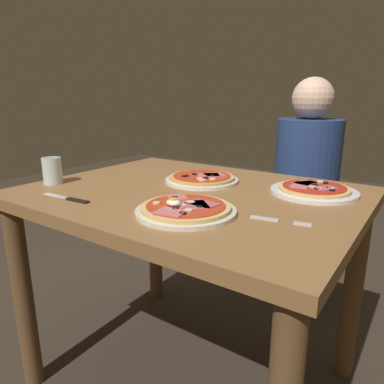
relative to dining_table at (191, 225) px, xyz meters
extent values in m
plane|color=#382D23|center=(0.00, 0.00, -0.65)|extent=(8.00, 8.00, 0.00)
cube|color=olive|center=(0.00, 0.00, 0.11)|extent=(1.11, 0.86, 0.04)
cylinder|color=brown|center=(-0.49, -0.37, -0.28)|extent=(0.07, 0.07, 0.74)
cylinder|color=brown|center=(-0.49, 0.37, -0.28)|extent=(0.07, 0.07, 0.74)
cylinder|color=brown|center=(0.49, 0.37, -0.28)|extent=(0.07, 0.07, 0.74)
cylinder|color=silver|center=(0.13, -0.21, 0.13)|extent=(0.28, 0.28, 0.01)
cylinder|color=#DBB26B|center=(0.13, -0.21, 0.14)|extent=(0.25, 0.25, 0.01)
cylinder|color=red|center=(0.13, -0.21, 0.15)|extent=(0.22, 0.22, 0.00)
torus|color=black|center=(0.13, -0.26, 0.15)|extent=(0.02, 0.02, 0.00)
torus|color=black|center=(0.06, -0.17, 0.15)|extent=(0.02, 0.02, 0.00)
torus|color=black|center=(0.17, -0.28, 0.15)|extent=(0.02, 0.02, 0.00)
torus|color=black|center=(0.17, -0.21, 0.15)|extent=(0.02, 0.02, 0.00)
cube|color=#D16B70|center=(0.14, -0.29, 0.15)|extent=(0.08, 0.07, 0.00)
cube|color=#C65B66|center=(0.15, -0.20, 0.15)|extent=(0.11, 0.10, 0.00)
cube|color=#D16B70|center=(0.07, -0.17, 0.15)|extent=(0.08, 0.08, 0.00)
cube|color=#C65B66|center=(0.16, -0.18, 0.15)|extent=(0.09, 0.07, 0.00)
cylinder|color=beige|center=(0.13, -0.19, 0.15)|extent=(0.03, 0.03, 0.00)
cylinder|color=beige|center=(0.06, -0.25, 0.15)|extent=(0.02, 0.02, 0.00)
cylinder|color=beige|center=(0.13, -0.23, 0.15)|extent=(0.02, 0.02, 0.00)
cylinder|color=beige|center=(0.17, -0.25, 0.15)|extent=(0.02, 0.02, 0.00)
ellipsoid|color=white|center=(0.11, -0.24, 0.16)|extent=(0.04, 0.03, 0.02)
cylinder|color=yellow|center=(0.11, -0.24, 0.17)|extent=(0.02, 0.02, 0.00)
cylinder|color=white|center=(-0.04, 0.13, 0.13)|extent=(0.28, 0.28, 0.01)
cylinder|color=tan|center=(-0.04, 0.13, 0.14)|extent=(0.25, 0.25, 0.01)
cylinder|color=red|center=(-0.04, 0.13, 0.15)|extent=(0.22, 0.22, 0.00)
torus|color=black|center=(-0.08, 0.08, 0.15)|extent=(0.02, 0.02, 0.00)
torus|color=black|center=(-0.07, 0.12, 0.15)|extent=(0.02, 0.02, 0.00)
torus|color=black|center=(0.00, 0.14, 0.15)|extent=(0.02, 0.02, 0.00)
torus|color=black|center=(-0.08, 0.07, 0.15)|extent=(0.02, 0.02, 0.00)
torus|color=black|center=(0.00, 0.10, 0.15)|extent=(0.02, 0.02, 0.00)
cube|color=#D16B70|center=(-0.02, 0.14, 0.15)|extent=(0.10, 0.10, 0.00)
cube|color=#D16B70|center=(0.00, 0.16, 0.15)|extent=(0.10, 0.10, 0.00)
cylinder|color=beige|center=(0.01, 0.06, 0.15)|extent=(0.03, 0.03, 0.00)
cylinder|color=beige|center=(-0.02, 0.08, 0.15)|extent=(0.02, 0.02, 0.00)
cylinder|color=beige|center=(0.03, 0.09, 0.15)|extent=(0.02, 0.02, 0.00)
cylinder|color=white|center=(0.36, 0.20, 0.13)|extent=(0.28, 0.28, 0.01)
cylinder|color=#DBB26B|center=(0.36, 0.20, 0.14)|extent=(0.23, 0.23, 0.01)
cylinder|color=#B72D19|center=(0.36, 0.20, 0.15)|extent=(0.21, 0.21, 0.00)
torus|color=black|center=(0.42, 0.18, 0.15)|extent=(0.02, 0.02, 0.00)
torus|color=black|center=(0.41, 0.20, 0.15)|extent=(0.02, 0.02, 0.00)
torus|color=black|center=(0.38, 0.17, 0.15)|extent=(0.02, 0.02, 0.00)
torus|color=black|center=(0.38, 0.26, 0.15)|extent=(0.02, 0.02, 0.00)
torus|color=black|center=(0.35, 0.23, 0.15)|extent=(0.02, 0.02, 0.00)
cube|color=#C65B66|center=(0.40, 0.19, 0.15)|extent=(0.08, 0.08, 0.00)
cube|color=#C65B66|center=(0.33, 0.24, 0.15)|extent=(0.09, 0.09, 0.00)
cube|color=#D16B70|center=(0.32, 0.18, 0.15)|extent=(0.06, 0.08, 0.00)
cube|color=#C65B66|center=(0.32, 0.23, 0.15)|extent=(0.07, 0.09, 0.00)
cylinder|color=beige|center=(0.42, 0.20, 0.15)|extent=(0.02, 0.02, 0.00)
cylinder|color=beige|center=(0.38, 0.18, 0.15)|extent=(0.02, 0.02, 0.00)
cylinder|color=beige|center=(0.36, 0.18, 0.15)|extent=(0.02, 0.02, 0.00)
cylinder|color=beige|center=(0.36, 0.27, 0.15)|extent=(0.03, 0.03, 0.00)
cylinder|color=silver|center=(-0.48, -0.21, 0.17)|extent=(0.07, 0.07, 0.10)
cylinder|color=silver|center=(-0.48, -0.21, 0.15)|extent=(0.06, 0.06, 0.05)
cube|color=silver|center=(0.33, -0.13, 0.13)|extent=(0.08, 0.03, 0.00)
cube|color=silver|center=(0.43, -0.12, 0.13)|extent=(0.04, 0.01, 0.00)
cube|color=silver|center=(0.43, -0.12, 0.13)|extent=(0.04, 0.01, 0.00)
cube|color=silver|center=(0.43, -0.11, 0.13)|extent=(0.04, 0.01, 0.00)
cube|color=silver|center=(0.42, -0.11, 0.13)|extent=(0.04, 0.01, 0.00)
cube|color=silver|center=(-0.31, -0.31, 0.13)|extent=(0.11, 0.03, 0.00)
cube|color=black|center=(-0.22, -0.31, 0.13)|extent=(0.09, 0.02, 0.01)
cylinder|color=black|center=(0.15, 0.83, -0.42)|extent=(0.29, 0.29, 0.46)
cylinder|color=navy|center=(0.15, 0.83, 0.07)|extent=(0.32, 0.32, 0.52)
sphere|color=beige|center=(0.15, 0.83, 0.43)|extent=(0.20, 0.20, 0.20)
camera|label=1|loc=(0.68, -0.97, 0.44)|focal=33.18mm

